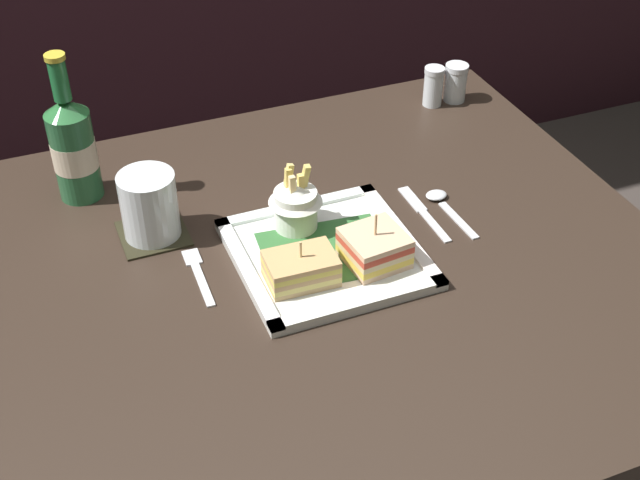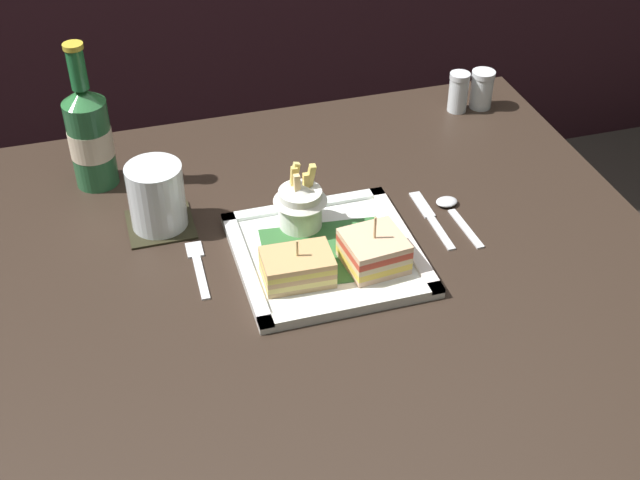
{
  "view_description": "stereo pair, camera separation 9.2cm",
  "coord_description": "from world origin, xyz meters",
  "px_view_note": "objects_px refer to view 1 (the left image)",
  "views": [
    {
      "loc": [
        -0.35,
        -0.89,
        1.51
      ],
      "look_at": [
        0.01,
        0.01,
        0.76
      ],
      "focal_mm": 48.02,
      "sensor_mm": 36.0,
      "label": 1
    },
    {
      "loc": [
        -0.26,
        -0.92,
        1.51
      ],
      "look_at": [
        0.01,
        0.01,
        0.76
      ],
      "focal_mm": 48.02,
      "sensor_mm": 36.0,
      "label": 2
    }
  ],
  "objects_px": {
    "sandwich_half_right": "(375,248)",
    "fries_cup": "(295,202)",
    "square_plate": "(326,254)",
    "beer_bottle": "(73,146)",
    "fork": "(198,273)",
    "sandwich_half_left": "(301,268)",
    "salt_shaker": "(433,89)",
    "pepper_shaker": "(455,85)",
    "dining_table": "(314,329)",
    "knife": "(422,211)",
    "water_glass": "(150,209)",
    "spoon": "(442,202)"
  },
  "relations": [
    {
      "from": "water_glass",
      "to": "knife",
      "type": "xyz_separation_m",
      "value": [
        0.41,
        -0.1,
        -0.05
      ]
    },
    {
      "from": "fries_cup",
      "to": "water_glass",
      "type": "distance_m",
      "value": 0.22
    },
    {
      "from": "fries_cup",
      "to": "water_glass",
      "type": "xyz_separation_m",
      "value": [
        -0.2,
        0.07,
        -0.01
      ]
    },
    {
      "from": "square_plate",
      "to": "water_glass",
      "type": "bearing_deg",
      "value": 146.14
    },
    {
      "from": "square_plate",
      "to": "pepper_shaker",
      "type": "distance_m",
      "value": 0.54
    },
    {
      "from": "fork",
      "to": "spoon",
      "type": "relative_size",
      "value": 0.99
    },
    {
      "from": "square_plate",
      "to": "knife",
      "type": "relative_size",
      "value": 1.69
    },
    {
      "from": "sandwich_half_left",
      "to": "pepper_shaker",
      "type": "xyz_separation_m",
      "value": [
        0.47,
        0.4,
        0.0
      ]
    },
    {
      "from": "sandwich_half_right",
      "to": "pepper_shaker",
      "type": "xyz_separation_m",
      "value": [
        0.35,
        0.4,
        -0.0
      ]
    },
    {
      "from": "sandwich_half_right",
      "to": "fries_cup",
      "type": "xyz_separation_m",
      "value": [
        -0.08,
        0.12,
        0.02
      ]
    },
    {
      "from": "dining_table",
      "to": "spoon",
      "type": "bearing_deg",
      "value": 15.25
    },
    {
      "from": "fries_cup",
      "to": "pepper_shaker",
      "type": "relative_size",
      "value": 1.44
    },
    {
      "from": "dining_table",
      "to": "pepper_shaker",
      "type": "relative_size",
      "value": 14.52
    },
    {
      "from": "dining_table",
      "to": "sandwich_half_left",
      "type": "bearing_deg",
      "value": -133.82
    },
    {
      "from": "sandwich_half_right",
      "to": "pepper_shaker",
      "type": "relative_size",
      "value": 1.24
    },
    {
      "from": "fork",
      "to": "salt_shaker",
      "type": "height_order",
      "value": "salt_shaker"
    },
    {
      "from": "pepper_shaker",
      "to": "square_plate",
      "type": "bearing_deg",
      "value": -139.08
    },
    {
      "from": "fries_cup",
      "to": "pepper_shaker",
      "type": "distance_m",
      "value": 0.51
    },
    {
      "from": "beer_bottle",
      "to": "spoon",
      "type": "height_order",
      "value": "beer_bottle"
    },
    {
      "from": "square_plate",
      "to": "water_glass",
      "type": "relative_size",
      "value": 2.55
    },
    {
      "from": "sandwich_half_left",
      "to": "fork",
      "type": "xyz_separation_m",
      "value": [
        -0.13,
        0.08,
        -0.03
      ]
    },
    {
      "from": "water_glass",
      "to": "fork",
      "type": "bearing_deg",
      "value": -71.61
    },
    {
      "from": "sandwich_half_left",
      "to": "pepper_shaker",
      "type": "relative_size",
      "value": 1.38
    },
    {
      "from": "sandwich_half_left",
      "to": "beer_bottle",
      "type": "bearing_deg",
      "value": 125.84
    },
    {
      "from": "dining_table",
      "to": "salt_shaker",
      "type": "xyz_separation_m",
      "value": [
        0.39,
        0.36,
        0.16
      ]
    },
    {
      "from": "knife",
      "to": "sandwich_half_right",
      "type": "bearing_deg",
      "value": -143.65
    },
    {
      "from": "sandwich_half_left",
      "to": "salt_shaker",
      "type": "distance_m",
      "value": 0.58
    },
    {
      "from": "knife",
      "to": "pepper_shaker",
      "type": "relative_size",
      "value": 2.13
    },
    {
      "from": "dining_table",
      "to": "fork",
      "type": "height_order",
      "value": "fork"
    },
    {
      "from": "sandwich_half_left",
      "to": "fries_cup",
      "type": "relative_size",
      "value": 0.96
    },
    {
      "from": "sandwich_half_left",
      "to": "sandwich_half_right",
      "type": "bearing_deg",
      "value": 0.0
    },
    {
      "from": "fork",
      "to": "salt_shaker",
      "type": "distance_m",
      "value": 0.63
    },
    {
      "from": "sandwich_half_left",
      "to": "fork",
      "type": "height_order",
      "value": "sandwich_half_left"
    },
    {
      "from": "sandwich_half_left",
      "to": "knife",
      "type": "bearing_deg",
      "value": 21.36
    },
    {
      "from": "sandwich_half_left",
      "to": "water_glass",
      "type": "height_order",
      "value": "water_glass"
    },
    {
      "from": "fries_cup",
      "to": "knife",
      "type": "bearing_deg",
      "value": -7.24
    },
    {
      "from": "water_glass",
      "to": "beer_bottle",
      "type": "bearing_deg",
      "value": 118.58
    },
    {
      "from": "knife",
      "to": "pepper_shaker",
      "type": "distance_m",
      "value": 0.38
    },
    {
      "from": "dining_table",
      "to": "salt_shaker",
      "type": "bearing_deg",
      "value": 43.44
    },
    {
      "from": "salt_shaker",
      "to": "sandwich_half_right",
      "type": "bearing_deg",
      "value": -127.44
    },
    {
      "from": "fork",
      "to": "sandwich_half_right",
      "type": "bearing_deg",
      "value": -18.11
    },
    {
      "from": "dining_table",
      "to": "square_plate",
      "type": "xyz_separation_m",
      "value": [
        0.02,
        0.01,
        0.13
      ]
    },
    {
      "from": "water_glass",
      "to": "spoon",
      "type": "xyz_separation_m",
      "value": [
        0.44,
        -0.09,
        -0.04
      ]
    },
    {
      "from": "sandwich_half_left",
      "to": "fork",
      "type": "relative_size",
      "value": 0.76
    },
    {
      "from": "sandwich_half_right",
      "to": "beer_bottle",
      "type": "bearing_deg",
      "value": 136.4
    },
    {
      "from": "sandwich_half_right",
      "to": "fork",
      "type": "bearing_deg",
      "value": 161.89
    },
    {
      "from": "fork",
      "to": "dining_table",
      "type": "bearing_deg",
      "value": -15.72
    },
    {
      "from": "salt_shaker",
      "to": "pepper_shaker",
      "type": "bearing_deg",
      "value": 0.0
    },
    {
      "from": "square_plate",
      "to": "beer_bottle",
      "type": "xyz_separation_m",
      "value": [
        -0.3,
        0.3,
        0.08
      ]
    },
    {
      "from": "fries_cup",
      "to": "spoon",
      "type": "relative_size",
      "value": 0.78
    }
  ]
}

